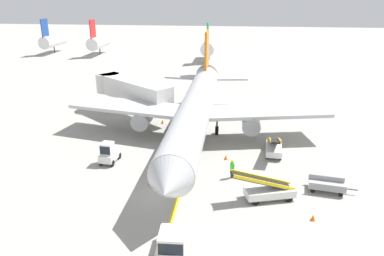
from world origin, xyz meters
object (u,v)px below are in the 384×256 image
object	(u,v)px
safety_cone_tail_area	(226,157)
safety_cone_nose_right	(313,218)
baggage_cart_loaded	(327,186)
jet_bridge	(127,89)
safety_cone_wingtip_right	(163,122)
safety_cone_nose_left	(150,182)
belt_loader_aft_hold	(268,190)
ground_crew_marshaller	(232,168)
pushback_tug	(173,245)
safety_cone_wingtip_left	(178,173)
airliner	(196,108)
baggage_tug_near_wing	(109,153)
belt_loader_forward_hold	(274,147)

from	to	relation	value
safety_cone_tail_area	safety_cone_nose_right	bearing A→B (deg)	-55.33
safety_cone_nose_right	baggage_cart_loaded	bearing A→B (deg)	67.20
jet_bridge	safety_cone_wingtip_right	world-z (taller)	jet_bridge
safety_cone_nose_left	safety_cone_wingtip_right	xyz separation A→B (m)	(-1.91, 15.00, 0.00)
belt_loader_aft_hold	ground_crew_marshaller	size ratio (longest dim) A/B	3.03
jet_bridge	safety_cone_nose_right	distance (m)	28.91
pushback_tug	baggage_cart_loaded	bearing A→B (deg)	41.03
safety_cone_wingtip_left	safety_cone_wingtip_right	distance (m)	13.66
airliner	ground_crew_marshaller	world-z (taller)	airliner
jet_bridge	baggage_tug_near_wing	bearing A→B (deg)	-81.24
safety_cone_wingtip_left	jet_bridge	bearing A→B (deg)	119.55
airliner	safety_cone_wingtip_right	size ratio (longest dim) A/B	80.02
belt_loader_forward_hold	safety_cone_wingtip_left	world-z (taller)	belt_loader_forward_hold
pushback_tug	safety_cone_tail_area	size ratio (longest dim) A/B	8.35
airliner	baggage_cart_loaded	bearing A→B (deg)	-40.50
jet_bridge	safety_cone_wingtip_left	bearing A→B (deg)	-60.45
baggage_tug_near_wing	safety_cone_wingtip_right	world-z (taller)	baggage_tug_near_wing
jet_bridge	safety_cone_nose_right	world-z (taller)	jet_bridge
belt_loader_aft_hold	safety_cone_tail_area	world-z (taller)	belt_loader_aft_hold
baggage_tug_near_wing	ground_crew_marshaller	bearing A→B (deg)	-8.18
baggage_tug_near_wing	safety_cone_tail_area	distance (m)	11.02
ground_crew_marshaller	safety_cone_nose_right	bearing A→B (deg)	-44.30
safety_cone_wingtip_right	safety_cone_wingtip_left	bearing A→B (deg)	-73.19
airliner	ground_crew_marshaller	bearing A→B (deg)	-64.73
safety_cone_nose_right	safety_cone_tail_area	distance (m)	11.28
jet_bridge	pushback_tug	size ratio (longest dim) A/B	3.16
belt_loader_forward_hold	jet_bridge	bearing A→B (deg)	150.24
jet_bridge	safety_cone_tail_area	distance (m)	17.92
jet_bridge	safety_cone_nose_left	bearing A→B (deg)	-68.74
belt_loader_forward_hold	safety_cone_wingtip_left	distance (m)	10.36
jet_bridge	baggage_cart_loaded	xyz separation A→B (m)	(21.20, -16.87, -3.07)
belt_loader_aft_hold	safety_cone_nose_right	bearing A→B (deg)	-40.34
airliner	ground_crew_marshaller	distance (m)	9.90
baggage_cart_loaded	safety_cone_tail_area	bearing A→B (deg)	148.97
belt_loader_aft_hold	safety_cone_wingtip_right	bearing A→B (deg)	125.53
airliner	ground_crew_marshaller	size ratio (longest dim) A/B	20.71
belt_loader_forward_hold	ground_crew_marshaller	distance (m)	6.79
airliner	safety_cone_tail_area	bearing A→B (deg)	-55.52
belt_loader_forward_hold	safety_cone_nose_left	xyz separation A→B (m)	(-10.72, -7.56, -0.56)
jet_bridge	ground_crew_marshaller	xyz separation A→B (m)	(13.60, -15.56, -2.63)
pushback_tug	belt_loader_forward_hold	distance (m)	17.80
baggage_tug_near_wing	safety_cone_tail_area	world-z (taller)	baggage_tug_near_wing
ground_crew_marshaller	safety_cone_wingtip_left	bearing A→B (deg)	-178.47
ground_crew_marshaller	safety_cone_nose_right	size ratio (longest dim) A/B	3.86
safety_cone_nose_left	safety_cone_tail_area	world-z (taller)	same
jet_bridge	pushback_tug	distance (m)	28.39
belt_loader_forward_hold	safety_cone_wingtip_right	size ratio (longest dim) A/B	11.56
baggage_cart_loaded	safety_cone_nose_left	xyz separation A→B (m)	(-14.34, -0.74, -0.25)
airliner	belt_loader_aft_hold	world-z (taller)	airliner
ground_crew_marshaller	safety_cone_wingtip_left	distance (m)	4.76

